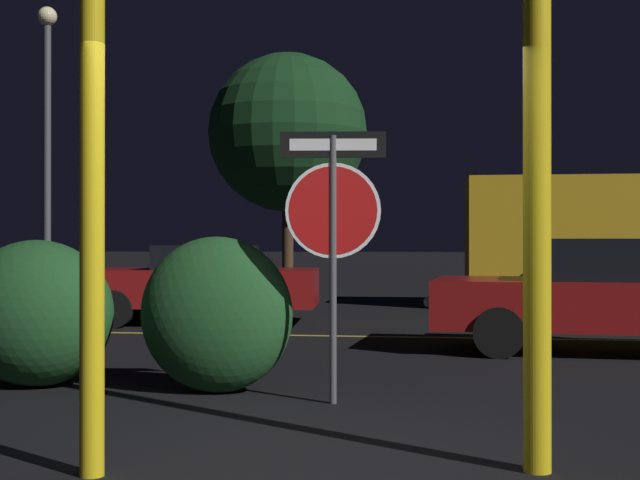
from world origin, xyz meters
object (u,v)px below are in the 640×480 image
(street_lamp, at_px, (47,118))
(passing_car_3, at_px, (612,295))
(passing_car_2, at_px, (201,283))
(stop_sign, at_px, (333,211))
(yellow_pole_right, at_px, (537,169))
(tree_0, at_px, (288,133))
(yellow_pole_left, at_px, (92,176))
(hedge_bush_2, at_px, (216,315))
(delivery_truck, at_px, (635,232))
(hedge_bush_1, at_px, (36,313))

(street_lamp, bearing_deg, passing_car_3, -32.66)
(passing_car_2, distance_m, street_lamp, 6.75)
(stop_sign, bearing_deg, yellow_pole_right, -61.10)
(yellow_pole_right, xyz_separation_m, passing_car_3, (1.49, 6.06, -1.08))
(stop_sign, distance_m, yellow_pole_right, 2.52)
(stop_sign, xyz_separation_m, tree_0, (-3.58, 17.68, 2.88))
(yellow_pole_left, distance_m, passing_car_3, 7.74)
(hedge_bush_2, distance_m, delivery_truck, 12.74)
(stop_sign, relative_size, tree_0, 0.34)
(stop_sign, distance_m, hedge_bush_2, 1.49)
(yellow_pole_right, distance_m, delivery_truck, 14.09)
(yellow_pole_right, relative_size, hedge_bush_2, 2.53)
(hedge_bush_1, xyz_separation_m, tree_0, (-0.70, 17.19, 3.81))
(yellow_pole_right, distance_m, passing_car_2, 10.26)
(yellow_pole_left, height_order, street_lamp, street_lamp)
(yellow_pole_left, relative_size, hedge_bush_2, 2.47)
(passing_car_2, bearing_deg, stop_sign, -161.01)
(hedge_bush_2, relative_size, passing_car_3, 0.31)
(hedge_bush_1, relative_size, delivery_truck, 0.23)
(hedge_bush_1, xyz_separation_m, delivery_truck, (7.65, 11.17, 0.88))
(hedge_bush_2, xyz_separation_m, passing_car_2, (-2.02, 6.67, -0.02))
(hedge_bush_1, relative_size, street_lamp, 0.23)
(stop_sign, height_order, yellow_pole_left, yellow_pole_left)
(hedge_bush_1, relative_size, tree_0, 0.22)
(hedge_bush_2, distance_m, tree_0, 17.88)
(stop_sign, relative_size, yellow_pole_left, 0.66)
(hedge_bush_1, bearing_deg, hedge_bush_2, -3.17)
(stop_sign, bearing_deg, yellow_pole_left, -120.35)
(hedge_bush_1, distance_m, delivery_truck, 13.57)
(passing_car_2, distance_m, tree_0, 11.30)
(yellow_pole_right, height_order, street_lamp, street_lamp)
(stop_sign, distance_m, hedge_bush_1, 3.06)
(passing_car_3, distance_m, tree_0, 15.62)
(stop_sign, relative_size, passing_car_2, 0.56)
(tree_0, bearing_deg, street_lamp, -120.48)
(stop_sign, xyz_separation_m, hedge_bush_1, (-2.87, 0.48, -0.93))
(yellow_pole_left, relative_size, hedge_bush_1, 2.35)
(stop_sign, bearing_deg, delivery_truck, 60.80)
(tree_0, bearing_deg, stop_sign, -78.56)
(delivery_truck, relative_size, tree_0, 0.96)
(yellow_pole_right, bearing_deg, stop_sign, 125.81)
(passing_car_3, relative_size, street_lamp, 0.69)
(delivery_truck, relative_size, street_lamp, 1.00)
(passing_car_3, xyz_separation_m, delivery_truck, (1.81, 7.64, 0.87))
(passing_car_3, bearing_deg, hedge_bush_1, 125.44)
(yellow_pole_right, distance_m, tree_0, 20.54)
(passing_car_2, height_order, delivery_truck, delivery_truck)
(yellow_pole_right, distance_m, hedge_bush_2, 3.70)
(passing_car_2, relative_size, delivery_truck, 0.63)
(tree_0, bearing_deg, yellow_pole_right, -75.64)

